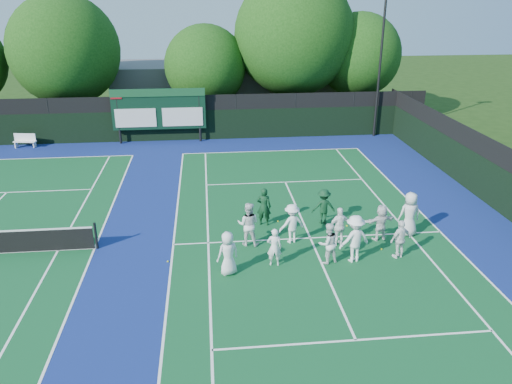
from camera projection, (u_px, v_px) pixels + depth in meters
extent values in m
plane|color=#1C370F|center=(315.00, 250.00, 19.24)|extent=(120.00, 120.00, 0.00)
cube|color=navy|center=(160.00, 245.00, 19.59)|extent=(34.00, 32.00, 0.01)
cube|color=#105026|center=(310.00, 238.00, 20.16)|extent=(10.97, 23.77, 0.00)
cube|color=white|center=(271.00, 151.00, 31.12)|extent=(10.97, 0.08, 0.00)
cube|color=white|center=(173.00, 245.00, 19.63)|extent=(0.08, 23.77, 0.00)
cube|color=white|center=(440.00, 232.00, 20.69)|extent=(0.08, 23.77, 0.00)
cube|color=white|center=(208.00, 243.00, 19.77)|extent=(0.08, 23.77, 0.00)
cube|color=white|center=(408.00, 233.00, 20.55)|extent=(0.08, 23.77, 0.00)
cube|color=white|center=(356.00, 340.00, 14.26)|extent=(8.23, 0.08, 0.00)
cube|color=white|center=(285.00, 182.00, 26.06)|extent=(8.23, 0.08, 0.00)
cube|color=white|center=(310.00, 238.00, 20.16)|extent=(0.08, 12.80, 0.00)
cube|color=white|center=(39.00, 158.00, 29.78)|extent=(10.97, 0.08, 0.00)
cube|color=white|center=(95.00, 248.00, 19.34)|extent=(0.08, 23.77, 0.00)
cube|color=white|center=(58.00, 250.00, 19.21)|extent=(0.08, 23.77, 0.00)
cube|color=white|center=(6.00, 192.00, 24.72)|extent=(8.23, 0.08, 0.00)
cube|color=black|center=(176.00, 126.00, 33.05)|extent=(34.00, 0.08, 2.00)
cube|color=black|center=(174.00, 103.00, 32.49)|extent=(34.00, 0.05, 1.00)
cylinder|color=black|center=(118.00, 117.00, 32.06)|extent=(0.16, 0.16, 3.50)
cylinder|color=black|center=(200.00, 115.00, 32.56)|extent=(0.16, 0.16, 3.50)
cube|color=black|center=(159.00, 109.00, 32.14)|extent=(6.00, 0.15, 2.60)
cube|color=#134423|center=(157.00, 93.00, 31.63)|extent=(6.00, 0.05, 0.50)
cube|color=silver|center=(136.00, 118.00, 32.09)|extent=(2.60, 0.04, 1.20)
cube|color=silver|center=(183.00, 117.00, 32.38)|extent=(2.60, 0.04, 1.20)
cube|color=#A00D17|center=(116.00, 95.00, 31.42)|extent=(0.70, 0.04, 0.50)
cube|color=#5C5C62|center=(229.00, 88.00, 40.44)|extent=(18.00, 6.00, 4.00)
cylinder|color=black|center=(380.00, 62.00, 32.57)|extent=(0.16, 0.16, 10.00)
cylinder|color=black|center=(96.00, 236.00, 19.15)|extent=(0.10, 0.10, 1.10)
cube|color=white|center=(25.00, 142.00, 31.72)|extent=(1.45, 0.62, 0.06)
cube|color=white|center=(25.00, 137.00, 31.75)|extent=(1.39, 0.31, 0.47)
cube|color=white|center=(16.00, 145.00, 31.74)|extent=(0.11, 0.33, 0.37)
cube|color=white|center=(35.00, 144.00, 31.85)|extent=(0.11, 0.33, 0.37)
cylinder|color=black|center=(73.00, 111.00, 35.43)|extent=(0.44, 0.44, 2.76)
sphere|color=#133C0D|center=(65.00, 50.00, 33.87)|extent=(7.46, 7.46, 7.46)
sphere|color=#133C0D|center=(76.00, 61.00, 34.48)|extent=(5.22, 5.22, 5.22)
cylinder|color=black|center=(207.00, 112.00, 36.44)|extent=(0.44, 0.44, 2.21)
sphere|color=#133C0D|center=(205.00, 66.00, 35.22)|extent=(5.77, 5.77, 5.77)
sphere|color=#133C0D|center=(214.00, 73.00, 35.77)|extent=(4.04, 4.04, 4.04)
cylinder|color=black|center=(292.00, 103.00, 36.85)|extent=(0.44, 0.44, 3.25)
sphere|color=#133C0D|center=(294.00, 35.00, 35.06)|extent=(8.44, 8.44, 8.44)
sphere|color=#133C0D|center=(301.00, 47.00, 35.71)|extent=(5.91, 5.91, 5.91)
cylinder|color=black|center=(355.00, 105.00, 37.41)|extent=(0.44, 0.44, 2.75)
sphere|color=#133C0D|center=(359.00, 55.00, 36.05)|extent=(6.01, 6.01, 6.01)
sphere|color=#133C0D|center=(365.00, 63.00, 36.61)|extent=(4.21, 4.21, 4.21)
sphere|color=yellow|center=(347.00, 226.00, 21.15)|extent=(0.07, 0.07, 0.07)
sphere|color=yellow|center=(168.00, 261.00, 18.37)|extent=(0.07, 0.07, 0.07)
sphere|color=yellow|center=(278.00, 221.00, 21.57)|extent=(0.07, 0.07, 0.07)
sphere|color=yellow|center=(381.00, 249.00, 19.25)|extent=(0.07, 0.07, 0.07)
imported|color=silver|center=(228.00, 253.00, 17.35)|extent=(0.93, 0.79, 1.62)
imported|color=white|center=(274.00, 247.00, 17.92)|extent=(0.58, 0.42, 1.47)
imported|color=white|center=(328.00, 243.00, 18.08)|extent=(0.91, 0.79, 1.57)
imported|color=white|center=(355.00, 239.00, 18.14)|extent=(1.32, 0.97, 1.83)
imported|color=white|center=(400.00, 239.00, 18.44)|extent=(0.97, 0.67, 1.52)
imported|color=silver|center=(248.00, 224.00, 19.34)|extent=(0.99, 0.85, 1.78)
imported|color=white|center=(292.00, 224.00, 19.56)|extent=(1.18, 0.88, 1.62)
imported|color=white|center=(340.00, 226.00, 19.36)|extent=(0.99, 0.56, 1.59)
imported|color=white|center=(381.00, 222.00, 19.80)|extent=(1.45, 0.74, 1.50)
imported|color=silver|center=(410.00, 214.00, 20.09)|extent=(0.95, 0.66, 1.87)
imported|color=#0E331A|center=(264.00, 207.00, 21.03)|extent=(0.70, 0.55, 1.68)
imported|color=#0E351C|center=(324.00, 207.00, 21.19)|extent=(1.01, 0.59, 1.56)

